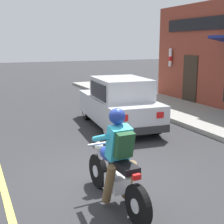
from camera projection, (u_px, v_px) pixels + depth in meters
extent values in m
plane|color=#2B2B2D|center=(104.00, 181.00, 6.01)|extent=(80.00, 80.00, 0.00)
cube|color=gray|center=(206.00, 118.00, 10.75)|extent=(2.60, 22.00, 0.14)
cube|color=#2D2319|center=(190.00, 80.00, 13.35)|extent=(0.04, 0.90, 2.10)
cylinder|color=white|center=(170.00, 59.00, 14.35)|extent=(0.14, 0.14, 0.70)
cylinder|color=red|center=(170.00, 59.00, 14.35)|extent=(0.15, 0.15, 0.20)
sphere|color=silver|center=(171.00, 50.00, 14.26)|extent=(0.16, 0.16, 0.16)
cylinder|color=black|center=(98.00, 171.00, 5.71)|extent=(0.12, 0.62, 0.62)
cylinder|color=silver|center=(98.00, 171.00, 5.71)|extent=(0.13, 0.22, 0.22)
cylinder|color=black|center=(138.00, 205.00, 4.49)|extent=(0.12, 0.62, 0.62)
cylinder|color=silver|center=(138.00, 205.00, 4.49)|extent=(0.13, 0.22, 0.22)
cube|color=silver|center=(117.00, 183.00, 5.04)|extent=(0.29, 0.41, 0.24)
ellipsoid|color=#1E3899|center=(110.00, 154.00, 5.17)|extent=(0.32, 0.53, 0.24)
cube|color=black|center=(124.00, 166.00, 4.76)|extent=(0.28, 0.57, 0.10)
cylinder|color=silver|center=(100.00, 156.00, 5.55)|extent=(0.08, 0.33, 0.68)
cylinder|color=silver|center=(103.00, 143.00, 5.39)|extent=(0.56, 0.06, 0.04)
sphere|color=silver|center=(99.00, 147.00, 5.56)|extent=(0.16, 0.16, 0.16)
cylinder|color=silver|center=(138.00, 197.00, 4.78)|extent=(0.10, 0.55, 0.08)
cube|color=red|center=(137.00, 177.00, 4.44)|extent=(0.12, 0.06, 0.08)
cylinder|color=brown|center=(109.00, 184.00, 4.89)|extent=(0.15, 0.35, 0.71)
cylinder|color=brown|center=(129.00, 180.00, 5.05)|extent=(0.15, 0.35, 0.71)
cube|color=#33B2D1|center=(119.00, 143.00, 4.85)|extent=(0.35, 0.34, 0.57)
cylinder|color=#33B2D1|center=(101.00, 138.00, 4.96)|extent=(0.11, 0.52, 0.26)
cylinder|color=#33B2D1|center=(123.00, 135.00, 5.13)|extent=(0.11, 0.52, 0.26)
sphere|color=navy|center=(117.00, 116.00, 4.81)|extent=(0.26, 0.26, 0.26)
cube|color=#1E4728|center=(124.00, 144.00, 4.70)|extent=(0.29, 0.25, 0.42)
cylinder|color=black|center=(87.00, 111.00, 10.77)|extent=(0.24, 0.62, 0.60)
cylinder|color=silver|center=(87.00, 111.00, 10.77)|extent=(0.23, 0.35, 0.33)
cylinder|color=black|center=(126.00, 108.00, 11.22)|extent=(0.24, 0.62, 0.60)
cylinder|color=silver|center=(126.00, 108.00, 11.22)|extent=(0.23, 0.35, 0.33)
cylinder|color=black|center=(108.00, 129.00, 8.55)|extent=(0.24, 0.62, 0.60)
cylinder|color=silver|center=(108.00, 129.00, 8.55)|extent=(0.23, 0.35, 0.33)
cylinder|color=black|center=(156.00, 124.00, 9.00)|extent=(0.24, 0.62, 0.60)
cylinder|color=silver|center=(156.00, 124.00, 9.00)|extent=(0.23, 0.35, 0.33)
cube|color=#B7BABF|center=(118.00, 108.00, 9.82)|extent=(2.02, 3.85, 0.70)
cube|color=#B7BABF|center=(121.00, 89.00, 9.45)|extent=(1.63, 2.04, 0.66)
cube|color=black|center=(112.00, 87.00, 10.27)|extent=(1.35, 0.48, 0.51)
cube|color=black|center=(98.00, 91.00, 9.23)|extent=(0.19, 1.51, 0.46)
cube|color=black|center=(143.00, 88.00, 9.68)|extent=(0.19, 1.51, 0.46)
cube|color=silver|center=(88.00, 96.00, 11.35)|extent=(0.24, 0.06, 0.14)
cube|color=red|center=(124.00, 118.00, 7.91)|extent=(0.20, 0.06, 0.16)
cube|color=silver|center=(114.00, 94.00, 11.67)|extent=(0.24, 0.06, 0.14)
cube|color=red|center=(160.00, 115.00, 8.23)|extent=(0.20, 0.06, 0.16)
cube|color=#28282B|center=(101.00, 105.00, 11.56)|extent=(1.61, 0.29, 0.20)
cube|color=#28282B|center=(142.00, 131.00, 8.18)|extent=(1.61, 0.29, 0.20)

